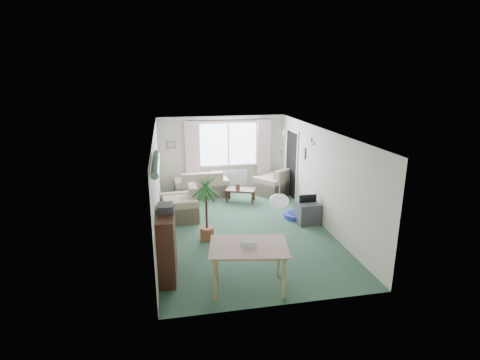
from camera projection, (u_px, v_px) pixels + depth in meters
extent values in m
plane|color=#2C4937|center=(242.00, 228.00, 9.25)|extent=(6.50, 6.50, 0.00)
cube|color=white|center=(228.00, 144.00, 11.92)|extent=(1.80, 0.03, 1.30)
cube|color=black|center=(229.00, 120.00, 11.63)|extent=(2.60, 0.03, 0.03)
cube|color=beige|center=(193.00, 153.00, 11.67)|extent=(0.45, 0.08, 2.00)
cube|color=beige|center=(264.00, 150.00, 12.10)|extent=(0.45, 0.08, 2.00)
cube|color=white|center=(229.00, 178.00, 12.18)|extent=(1.20, 0.10, 0.55)
cube|color=black|center=(292.00, 164.00, 11.42)|extent=(0.03, 0.95, 2.00)
sphere|color=white|center=(279.00, 201.00, 6.71)|extent=(0.36, 0.36, 0.36)
cylinder|color=#196626|center=(156.00, 163.00, 6.09)|extent=(1.60, 1.60, 0.12)
sphere|color=silver|center=(284.00, 132.00, 9.73)|extent=(0.20, 0.20, 0.20)
sphere|color=silver|center=(313.00, 139.00, 8.65)|extent=(0.20, 0.20, 0.20)
cube|color=brown|center=(171.00, 145.00, 11.57)|extent=(0.28, 0.03, 0.22)
cube|color=brown|center=(304.00, 153.00, 10.32)|extent=(0.03, 0.24, 0.30)
cube|color=beige|center=(201.00, 183.00, 11.59)|extent=(1.64, 0.91, 0.80)
cube|color=beige|center=(273.00, 181.00, 11.72)|extent=(1.28, 1.27, 0.84)
cube|color=#CBAF99|center=(179.00, 203.00, 9.71)|extent=(0.98, 1.03, 0.88)
cube|color=black|center=(241.00, 195.00, 11.11)|extent=(0.97, 0.75, 0.38)
cube|color=#53322B|center=(238.00, 187.00, 10.98)|extent=(0.12, 0.07, 0.16)
cube|color=black|center=(166.00, 245.00, 6.91)|extent=(0.40, 1.05, 1.26)
cube|color=#2F3034|center=(165.00, 208.00, 6.80)|extent=(0.28, 0.35, 0.14)
cylinder|color=#1D5429|center=(206.00, 207.00, 8.40)|extent=(0.79, 0.79, 1.60)
cube|color=tan|center=(248.00, 267.00, 6.61)|extent=(1.38, 1.04, 0.79)
cube|color=silver|center=(249.00, 243.00, 6.50)|extent=(0.30, 0.25, 0.12)
cube|color=#3E3E44|center=(307.00, 212.00, 9.54)|extent=(0.54, 0.59, 0.54)
cylinder|color=navy|center=(295.00, 215.00, 9.90)|extent=(0.82, 0.82, 0.13)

